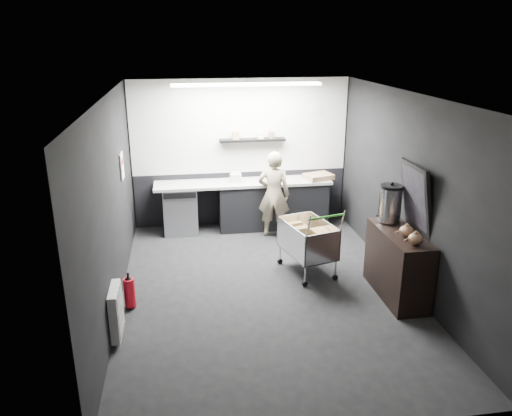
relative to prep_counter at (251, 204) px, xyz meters
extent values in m
plane|color=black|center=(-0.14, -2.42, -0.46)|extent=(5.50, 5.50, 0.00)
plane|color=silver|center=(-0.14, -2.42, 2.24)|extent=(5.50, 5.50, 0.00)
plane|color=black|center=(-0.14, 0.33, 0.89)|extent=(5.50, 0.00, 5.50)
plane|color=black|center=(-0.14, -5.17, 0.89)|extent=(5.50, 0.00, 5.50)
plane|color=black|center=(-2.14, -2.42, 0.89)|extent=(0.00, 5.50, 5.50)
plane|color=black|center=(1.86, -2.42, 0.89)|extent=(0.00, 5.50, 5.50)
cube|color=silver|center=(-0.14, 0.31, 1.39)|extent=(3.95, 0.02, 1.70)
cube|color=black|center=(-0.14, 0.31, 0.04)|extent=(3.95, 0.02, 1.00)
cube|color=black|center=(0.06, 0.20, 1.16)|extent=(1.20, 0.22, 0.04)
cylinder|color=silver|center=(1.26, 0.30, 1.69)|extent=(0.20, 0.03, 0.20)
cube|color=white|center=(-2.12, -1.12, 1.09)|extent=(0.02, 0.30, 0.40)
cube|color=red|center=(-2.11, -1.12, 1.16)|extent=(0.02, 0.22, 0.10)
cube|color=silver|center=(-2.08, -3.32, -0.11)|extent=(0.10, 0.50, 0.60)
cube|color=white|center=(-0.14, -0.57, 2.21)|extent=(2.40, 0.20, 0.04)
cube|color=black|center=(0.41, 0.00, -0.03)|extent=(2.00, 0.56, 0.85)
cube|color=#A7A7A3|center=(-0.14, 0.00, 0.42)|extent=(3.20, 0.60, 0.05)
cube|color=#9EA0A5|center=(-1.29, 0.00, -0.03)|extent=(0.60, 0.58, 0.85)
cube|color=black|center=(-1.29, -0.30, 0.32)|extent=(0.56, 0.02, 0.10)
imported|color=beige|center=(0.35, -0.45, 0.32)|extent=(0.65, 0.52, 1.55)
cube|color=silver|center=(0.58, -1.96, -0.13)|extent=(0.79, 1.02, 0.02)
cube|color=silver|center=(0.30, -1.96, 0.10)|extent=(0.24, 0.88, 0.48)
cube|color=silver|center=(0.86, -1.96, 0.10)|extent=(0.24, 0.88, 0.48)
cube|color=silver|center=(0.58, -2.40, 0.10)|extent=(0.57, 0.16, 0.48)
cube|color=silver|center=(0.58, -1.52, 0.10)|extent=(0.57, 0.16, 0.48)
cylinder|color=silver|center=(0.33, -2.37, -0.28)|extent=(0.02, 0.02, 0.32)
cylinder|color=silver|center=(0.83, -2.37, -0.28)|extent=(0.02, 0.02, 0.32)
cylinder|color=silver|center=(0.33, -1.55, -0.28)|extent=(0.02, 0.02, 0.32)
cylinder|color=silver|center=(0.83, -1.55, -0.28)|extent=(0.02, 0.02, 0.32)
cylinder|color=#2A8B25|center=(0.58, -2.46, 0.60)|extent=(0.57, 0.18, 0.03)
cube|color=olive|center=(0.45, -1.86, 0.08)|extent=(0.33, 0.37, 0.40)
cube|color=olive|center=(0.73, -2.09, 0.06)|extent=(0.30, 0.35, 0.36)
cylinder|color=black|center=(0.33, -2.37, -0.42)|extent=(0.09, 0.05, 0.08)
cylinder|color=black|center=(0.33, -1.55, -0.42)|extent=(0.09, 0.05, 0.08)
cylinder|color=black|center=(0.83, -2.37, -0.42)|extent=(0.09, 0.05, 0.08)
cylinder|color=black|center=(0.83, -1.55, -0.42)|extent=(0.09, 0.05, 0.08)
cube|color=black|center=(1.61, -2.85, 0.01)|extent=(0.47, 1.24, 0.93)
cylinder|color=silver|center=(1.61, -2.44, 0.73)|extent=(0.31, 0.31, 0.48)
cylinder|color=black|center=(1.61, -2.44, 0.99)|extent=(0.31, 0.31, 0.04)
sphere|color=black|center=(1.61, -2.44, 1.03)|extent=(0.05, 0.05, 0.05)
ellipsoid|color=brown|center=(1.61, -3.00, 0.56)|extent=(0.19, 0.19, 0.15)
ellipsoid|color=brown|center=(1.61, -3.26, 0.56)|extent=(0.19, 0.19, 0.15)
cube|color=black|center=(1.80, -2.80, 0.94)|extent=(0.21, 0.72, 0.93)
cube|color=black|center=(1.78, -2.80, 0.94)|extent=(0.15, 0.62, 0.80)
cylinder|color=#AD0B19|center=(-1.99, -2.64, -0.23)|extent=(0.15, 0.15, 0.40)
cone|color=black|center=(-1.99, -2.64, -0.01)|extent=(0.10, 0.10, 0.06)
cylinder|color=black|center=(-1.99, -2.64, 0.03)|extent=(0.03, 0.03, 0.06)
cube|color=#987251|center=(1.26, -0.05, 0.49)|extent=(0.57, 0.49, 0.10)
cylinder|color=beige|center=(-0.26, 0.00, 0.53)|extent=(0.18, 0.18, 0.18)
cube|color=silver|center=(-0.28, -0.05, 0.52)|extent=(0.19, 0.16, 0.16)
camera|label=1|loc=(-1.23, -8.63, 2.96)|focal=35.00mm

